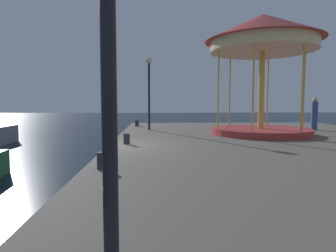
% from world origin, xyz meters
% --- Properties ---
extents(ground_plane, '(120.00, 120.00, 0.00)m').
position_xyz_m(ground_plane, '(0.00, 0.00, 0.00)').
color(ground_plane, black).
extents(quay_dock, '(14.66, 23.67, 0.80)m').
position_xyz_m(quay_dock, '(7.33, 0.00, 0.40)').
color(quay_dock, '#5B564F').
rests_on(quay_dock, ground).
extents(carousel, '(5.61, 5.61, 5.84)m').
position_xyz_m(carousel, '(7.02, 3.37, 5.21)').
color(carousel, '#B23333').
rests_on(carousel, quay_dock).
extents(lamp_post_mid_promenade, '(0.36, 0.36, 4.16)m').
position_xyz_m(lamp_post_mid_promenade, '(1.44, 5.92, 3.66)').
color(lamp_post_mid_promenade, black).
rests_on(lamp_post_mid_promenade, quay_dock).
extents(bollard_south, '(0.24, 0.24, 0.40)m').
position_xyz_m(bollard_south, '(0.66, 0.28, 1.00)').
color(bollard_south, '#2D2D33').
rests_on(bollard_south, quay_dock).
extents(bollard_center, '(0.24, 0.24, 0.40)m').
position_xyz_m(bollard_center, '(0.47, -3.82, 1.00)').
color(bollard_center, '#2D2D33').
rests_on(bollard_center, quay_dock).
extents(bollard_north, '(0.24, 0.24, 0.40)m').
position_xyz_m(bollard_north, '(0.58, 8.65, 1.00)').
color(bollard_north, '#2D2D33').
rests_on(bollard_north, quay_dock).
extents(person_near_carousel, '(0.34, 0.34, 1.88)m').
position_xyz_m(person_near_carousel, '(10.93, 5.35, 1.69)').
color(person_near_carousel, '#2D4C8C').
rests_on(person_near_carousel, quay_dock).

